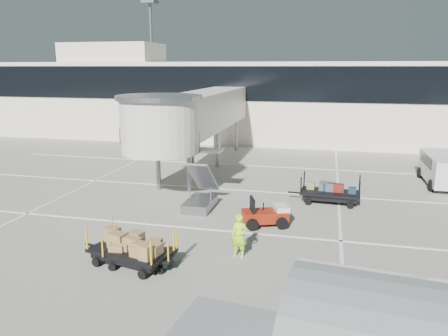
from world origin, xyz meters
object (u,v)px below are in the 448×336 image
Objects in this scene: minivan at (443,167)px; belt_loader at (141,134)px; box_cart_near at (140,254)px; baggage_tug at (266,215)px; box_cart_far at (127,250)px; suitcase_cart at (328,194)px; ground_worker at (239,236)px.

belt_loader reaches higher than minivan.
baggage_tug is at bearing 48.19° from box_cart_near.
box_cart_far is 21.62m from minivan.
suitcase_cart is 2.23× the size of ground_worker.
baggage_tug is 0.50× the size of belt_loader.
box_cart_far is at bearing -123.57° from suitcase_cart.
suitcase_cart reaches higher than box_cart_near.
box_cart_near is at bearing -147.34° from baggage_tug.
ground_worker is (3.57, 1.67, 0.45)m from box_cart_near.
ground_worker is 0.38× the size of belt_loader.
suitcase_cart is at bearing -62.59° from belt_loader.
ground_worker reaches higher than suitcase_cart.
belt_loader reaches higher than ground_worker.
baggage_tug reaches higher than box_cart_near.
baggage_tug is 0.72× the size of box_cart_near.
belt_loader is at bearing 106.70° from baggage_tug.
baggage_tug is 0.60× the size of box_cart_far.
suitcase_cart reaches higher than baggage_tug.
ground_worker is (-0.56, -3.82, 0.39)m from baggage_tug.
belt_loader is (-25.91, 10.61, -0.37)m from minivan.
belt_loader is (-15.75, 20.82, 0.30)m from baggage_tug.
ground_worker is at bearing 20.16° from box_cart_near.
suitcase_cart reaches higher than box_cart_far.
suitcase_cart is at bearing 76.15° from ground_worker.
minivan reaches higher than ground_worker.
suitcase_cart is 12.51m from box_cart_far.
suitcase_cart is 1.22× the size of box_cart_near.
box_cart_far is at bearing -148.76° from ground_worker.
ground_worker is 0.35× the size of minivan.
minivan reaches higher than baggage_tug.
minivan is at bearing 61.48° from ground_worker.
box_cart_far is (-0.54, -0.03, 0.15)m from box_cart_near.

